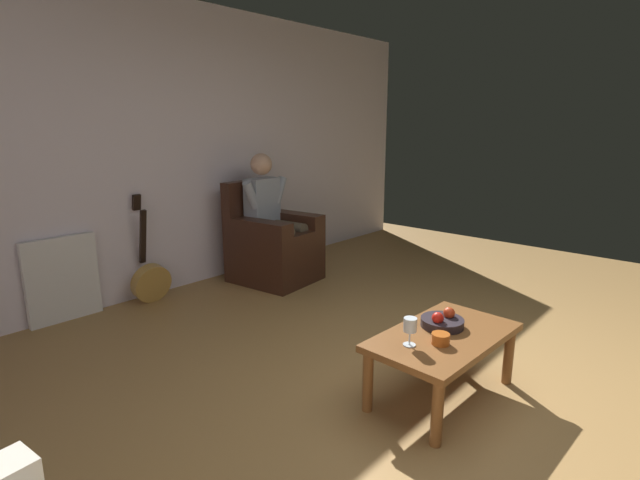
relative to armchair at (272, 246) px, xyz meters
The scene contains 10 objects.
ground_plane 2.74m from the armchair, 76.97° to the left, with size 7.67×7.67×0.00m, color #A47A44.
wall_back 1.28m from the armchair, 41.93° to the right, with size 6.79×0.06×2.69m, color silver.
armchair is the anchor object (origin of this frame).
person_seated 0.34m from the armchair, 96.47° to the left, with size 0.63×0.64×1.29m.
coffee_table 2.51m from the armchair, 70.35° to the left, with size 0.96×0.58×0.40m.
guitar 1.23m from the armchair, 16.61° to the right, with size 0.35×0.25×0.97m.
radiator 1.92m from the armchair, 14.53° to the right, with size 0.56×0.06×0.70m, color white.
wine_glass_near 2.56m from the armchair, 64.27° to the left, with size 0.07×0.07×0.16m.
fruit_bowl 2.43m from the armchair, 71.80° to the left, with size 0.25×0.25×0.11m.
candle_jar 2.61m from the armchair, 67.90° to the left, with size 0.10×0.10×0.06m, color #B05219.
Camera 1 is at (2.62, 0.89, 1.57)m, focal length 26.96 mm.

